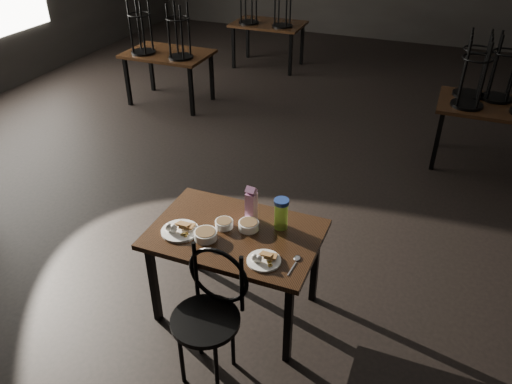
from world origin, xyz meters
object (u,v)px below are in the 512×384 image
at_px(main_table, 235,241).
at_px(juice_carton, 251,205).
at_px(water_bottle, 281,213).
at_px(bentwood_chair, 211,306).

distance_m(main_table, juice_carton, 0.28).
bearing_deg(main_table, water_bottle, 31.96).
height_order(main_table, bentwood_chair, bentwood_chair).
xyz_separation_m(main_table, bentwood_chair, (0.07, -0.55, -0.11)).
bearing_deg(main_table, juice_carton, 74.87).
distance_m(main_table, water_bottle, 0.39).
height_order(water_bottle, bentwood_chair, water_bottle).
relative_size(water_bottle, bentwood_chair, 0.25).
bearing_deg(bentwood_chair, main_table, 99.94).
xyz_separation_m(main_table, juice_carton, (0.05, 0.18, 0.21)).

